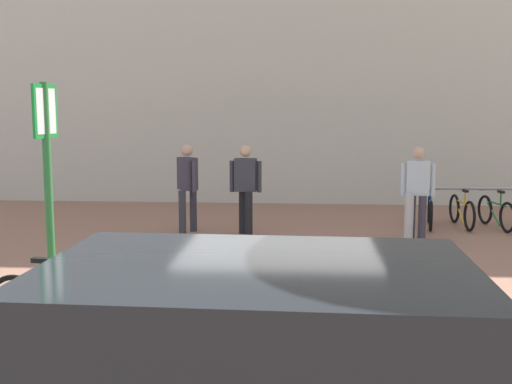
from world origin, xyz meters
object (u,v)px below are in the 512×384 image
Objects in this scene: parking_sign_post at (48,178)px; bike_rack_cluster at (479,211)px; person_suited_navy at (246,184)px; bollard_steel at (409,219)px; bike_at_sign at (60,306)px; person_suited_dark at (187,183)px; person_casual_tan at (418,188)px.

bike_rack_cluster is at bearing 48.19° from parking_sign_post.
bollard_steel is at bearing -10.05° from person_suited_navy.
person_suited_dark is at bearing 86.78° from bike_at_sign.
parking_sign_post reaches higher than person_suited_dark.
bike_rack_cluster is 2.36m from bollard_steel.
parking_sign_post is at bearing -131.81° from bike_rack_cluster.
person_suited_navy is at bearing 175.04° from person_casual_tan.
parking_sign_post is 2.95× the size of bollard_steel.
parking_sign_post is at bearing -104.18° from person_suited_navy.
person_casual_tan is at bearing 53.96° from bollard_steel.
bike_rack_cluster is 1.55× the size of person_suited_navy.
person_casual_tan is at bearing -136.74° from bike_rack_cluster.
parking_sign_post is 1.58× the size of bike_at_sign.
person_suited_navy reaches higher than bike_at_sign.
bike_rack_cluster is at bearing 13.70° from person_suited_navy.
bike_at_sign is 0.98× the size of person_suited_navy.
person_suited_dark is 1.00× the size of person_suited_navy.
person_casual_tan is at bearing 48.36° from bike_at_sign.
bike_rack_cluster is 2.15m from person_casual_tan.
bollard_steel is at bearing -126.04° from person_casual_tan.
bike_at_sign is at bearing -132.81° from bike_rack_cluster.
bike_rack_cluster is at bearing 44.67° from bollard_steel.
person_casual_tan reaches higher than bollard_steel.
person_suited_dark reaches higher than bike_rack_cluster.
parking_sign_post is 5.88m from person_suited_navy.
bollard_steel is 4.19m from person_suited_dark.
bike_at_sign reaches higher than bike_rack_cluster.
parking_sign_post is 9.21m from bike_rack_cluster.
person_suited_dark is (-4.28, 0.42, 0.00)m from person_casual_tan.
person_suited_navy is at bearing 75.82° from parking_sign_post.
bike_rack_cluster is (6.07, 6.79, -1.38)m from parking_sign_post.
person_suited_dark reaches higher than bike_at_sign.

